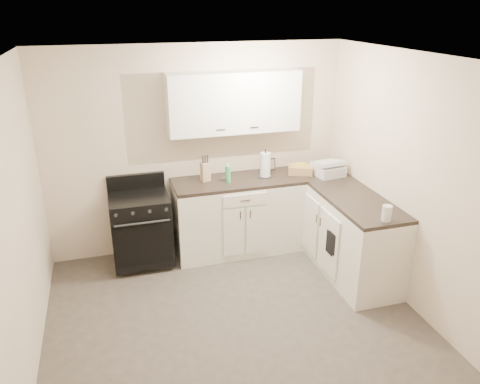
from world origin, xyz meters
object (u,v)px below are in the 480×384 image
object	(u,v)px
knife_block	(205,172)
countertop_grill	(328,170)
wicker_basket	(300,170)
stove	(141,229)
paper_towel	(265,165)

from	to	relation	value
knife_block	countertop_grill	size ratio (longest dim) A/B	0.67
knife_block	countertop_grill	world-z (taller)	knife_block
knife_block	countertop_grill	xyz separation A→B (m)	(1.49, -0.23, -0.05)
wicker_basket	knife_block	bearing A→B (deg)	176.18
stove	knife_block	size ratio (longest dim) A/B	3.64
stove	paper_towel	size ratio (longest dim) A/B	2.70
knife_block	paper_towel	distance (m)	0.73
stove	knife_block	bearing A→B (deg)	6.75
knife_block	countertop_grill	distance (m)	1.51
stove	paper_towel	world-z (taller)	paper_towel
knife_block	paper_towel	size ratio (longest dim) A/B	0.74
stove	knife_block	distance (m)	1.00
paper_towel	wicker_basket	bearing A→B (deg)	-1.38
paper_towel	wicker_basket	world-z (taller)	paper_towel
paper_towel	countertop_grill	xyz separation A→B (m)	(0.76, -0.16, -0.09)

